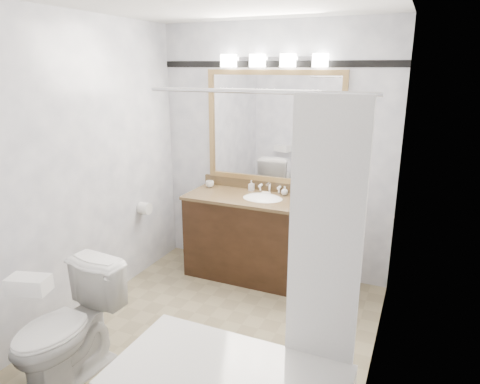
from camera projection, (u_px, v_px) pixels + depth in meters
name	position (u px, v px, depth m)	size (l,w,h in m)	color
room	(215.00, 184.00, 3.14)	(2.42, 2.62, 2.52)	#978B66
vanity	(262.00, 237.00, 4.26)	(1.53, 0.58, 0.97)	black
mirror	(273.00, 128.00, 4.20)	(1.40, 0.04, 1.10)	#AD874E
vanity_light_bar	(273.00, 60.00, 3.97)	(1.02, 0.14, 0.12)	silver
accent_stripe	(275.00, 64.00, 4.04)	(2.40, 0.01, 0.06)	black
tp_roll	(145.00, 208.00, 4.32)	(0.12, 0.12, 0.11)	white
toilet	(67.00, 328.00, 2.86)	(0.44, 0.77, 0.79)	white
tissue_box	(29.00, 284.00, 2.53)	(0.24, 0.13, 0.10)	white
coffee_maker	(313.00, 186.00, 3.86)	(0.19, 0.24, 0.37)	black
cup_left	(210.00, 184.00, 4.52)	(0.09, 0.09, 0.07)	white
soap_bottle_a	(251.00, 185.00, 4.39)	(0.05, 0.05, 0.11)	white
soap_bottle_b	(285.00, 191.00, 4.24)	(0.07, 0.07, 0.09)	white
soap_bar	(266.00, 193.00, 4.25)	(0.08, 0.05, 0.03)	beige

